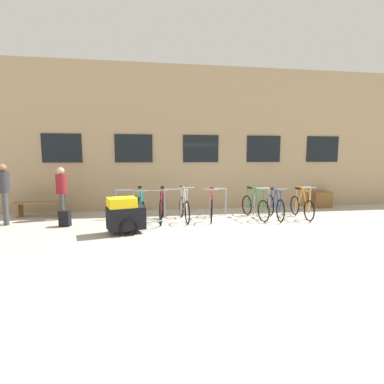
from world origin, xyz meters
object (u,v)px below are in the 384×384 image
at_px(bicycle_maroon, 162,207).
at_px(bike_trailer, 125,215).
at_px(bicycle_silver, 184,207).
at_px(planter_box, 321,200).
at_px(bicycle_red, 212,207).
at_px(bicycle_blue, 275,206).
at_px(person_by_bench, 4,190).
at_px(bicycle_green, 255,206).
at_px(bicycle_teal, 141,209).
at_px(wooden_bench, 40,206).
at_px(bicycle_orange, 302,206).
at_px(person_browsing, 62,189).
at_px(backpack, 65,218).

bearing_deg(bicycle_maroon, bike_trailer, -126.99).
distance_m(bicycle_silver, planter_box, 5.65).
relative_size(bicycle_silver, bicycle_red, 1.06).
distance_m(bicycle_silver, bicycle_blue, 2.89).
bearing_deg(bicycle_maroon, person_by_bench, 178.23).
xyz_separation_m(bicycle_silver, bike_trailer, (-1.66, -1.33, 0.09)).
bearing_deg(person_by_bench, bicycle_green, -1.14).
height_order(bicycle_maroon, bicycle_green, bicycle_maroon).
relative_size(bicycle_teal, bicycle_maroon, 0.95).
bearing_deg(wooden_bench, bicycle_blue, -10.08).
bearing_deg(bicycle_teal, bicycle_silver, 2.10).
xyz_separation_m(bicycle_green, wooden_bench, (-6.84, 1.21, -0.02)).
distance_m(bicycle_green, person_by_bench, 7.40).
distance_m(bicycle_maroon, wooden_bench, 4.09).
distance_m(bicycle_green, bike_trailer, 4.13).
bearing_deg(bicycle_orange, planter_box, 43.31).
distance_m(bicycle_orange, planter_box, 2.34).
xyz_separation_m(bicycle_blue, person_by_bench, (-8.00, 0.27, 0.63)).
relative_size(bicycle_teal, bicycle_blue, 1.05).
height_order(bicycle_maroon, bicycle_orange, bicycle_maroon).
distance_m(bicycle_teal, person_by_bench, 3.87).
height_order(bicycle_silver, person_browsing, person_browsing).
bearing_deg(bicycle_orange, bicycle_green, 174.69).
xyz_separation_m(bicycle_red, backpack, (-4.25, -0.33, -0.17)).
relative_size(bicycle_red, planter_box, 2.34).
relative_size(bicycle_silver, bicycle_orange, 1.06).
relative_size(bicycle_green, planter_box, 2.49).
bearing_deg(bicycle_silver, backpack, -174.07).
relative_size(bicycle_green, backpack, 3.96).
height_order(bicycle_teal, backpack, bicycle_teal).
relative_size(bicycle_silver, bicycle_green, 1.00).
distance_m(wooden_bench, person_by_bench, 1.35).
distance_m(bicycle_red, bike_trailer, 2.84).
height_order(bicycle_green, bike_trailer, bicycle_green).
xyz_separation_m(bike_trailer, person_by_bench, (-3.45, 1.44, 0.53)).
bearing_deg(bike_trailer, bicycle_red, 27.29).
distance_m(wooden_bench, person_browsing, 1.13).
bearing_deg(planter_box, bike_trailer, -158.88).
xyz_separation_m(bicycle_orange, person_browsing, (-7.51, 0.87, 0.56)).
xyz_separation_m(bicycle_silver, bicycle_orange, (3.77, -0.18, -0.02)).
bearing_deg(bicycle_silver, person_by_bench, 178.75).
bearing_deg(person_browsing, bicycle_green, -6.89).
bearing_deg(bicycle_red, bike_trailer, -152.71).
height_order(bicycle_maroon, person_browsing, person_browsing).
height_order(bicycle_blue, person_browsing, person_browsing).
xyz_separation_m(bicycle_orange, bicycle_red, (-2.91, 0.15, 0.02)).
bearing_deg(bicycle_green, bike_trailer, -161.72).
height_order(bicycle_maroon, bicycle_blue, bicycle_maroon).
bearing_deg(wooden_bench, bicycle_orange, -9.15).
xyz_separation_m(bicycle_blue, bike_trailer, (-4.55, -1.17, 0.10)).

